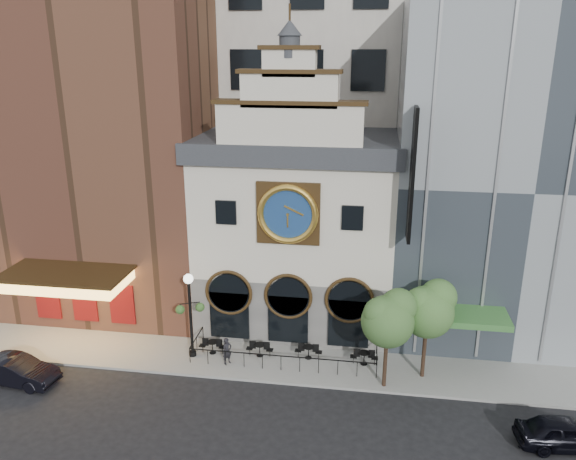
% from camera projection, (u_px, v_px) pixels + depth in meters
% --- Properties ---
extents(ground, '(120.00, 120.00, 0.00)m').
position_uv_depth(ground, '(277.00, 384.00, 30.47)').
color(ground, black).
rests_on(ground, ground).
extents(sidewalk, '(44.00, 5.00, 0.15)m').
position_uv_depth(sidewalk, '(285.00, 359.00, 32.79)').
color(sidewalk, gray).
rests_on(sidewalk, ground).
extents(clock_building, '(12.60, 8.78, 18.65)m').
position_uv_depth(clock_building, '(297.00, 224.00, 35.74)').
color(clock_building, '#605E5B').
rests_on(clock_building, ground).
extents(theater_building, '(14.00, 15.60, 25.00)m').
position_uv_depth(theater_building, '(111.00, 122.00, 37.75)').
color(theater_building, brown).
rests_on(theater_building, ground).
extents(retail_building, '(14.00, 14.40, 20.00)m').
position_uv_depth(retail_building, '(509.00, 170.00, 34.84)').
color(retail_building, gray).
rests_on(retail_building, ground).
extents(office_tower, '(20.00, 16.00, 40.00)m').
position_uv_depth(office_tower, '(320.00, 12.00, 43.03)').
color(office_tower, '#BDB6AB').
rests_on(office_tower, ground).
extents(cafe_railing, '(10.60, 2.60, 0.90)m').
position_uv_depth(cafe_railing, '(285.00, 351.00, 32.63)').
color(cafe_railing, black).
rests_on(cafe_railing, sidewalk).
extents(bistro_0, '(1.58, 0.68, 0.90)m').
position_uv_depth(bistro_0, '(212.00, 346.00, 33.16)').
color(bistro_0, black).
rests_on(bistro_0, sidewalk).
extents(bistro_1, '(1.58, 0.68, 0.90)m').
position_uv_depth(bistro_1, '(260.00, 349.00, 32.86)').
color(bistro_1, black).
rests_on(bistro_1, sidewalk).
extents(bistro_2, '(1.58, 0.68, 0.90)m').
position_uv_depth(bistro_2, '(308.00, 351.00, 32.61)').
color(bistro_2, black).
rests_on(bistro_2, sidewalk).
extents(bistro_3, '(1.58, 0.68, 0.90)m').
position_uv_depth(bistro_3, '(364.00, 357.00, 31.99)').
color(bistro_3, black).
rests_on(bistro_3, sidewalk).
extents(car_right, '(4.48, 2.18, 1.47)m').
position_uv_depth(car_right, '(565.00, 433.00, 25.52)').
color(car_right, black).
rests_on(car_right, ground).
extents(car_left, '(4.70, 2.04, 1.50)m').
position_uv_depth(car_left, '(17.00, 371.00, 30.39)').
color(car_left, black).
rests_on(car_left, ground).
extents(pedestrian, '(0.67, 0.69, 1.59)m').
position_uv_depth(pedestrian, '(227.00, 351.00, 31.98)').
color(pedestrian, black).
rests_on(pedestrian, sidewalk).
extents(lamppost, '(1.56, 0.99, 5.18)m').
position_uv_depth(lamppost, '(190.00, 306.00, 32.03)').
color(lamppost, black).
rests_on(lamppost, sidewalk).
extents(tree_left, '(2.86, 2.76, 5.51)m').
position_uv_depth(tree_left, '(389.00, 317.00, 28.89)').
color(tree_left, '#382619').
rests_on(tree_left, sidewalk).
extents(tree_right, '(2.93, 2.82, 5.65)m').
position_uv_depth(tree_right, '(429.00, 308.00, 29.74)').
color(tree_right, '#382619').
rests_on(tree_right, sidewalk).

